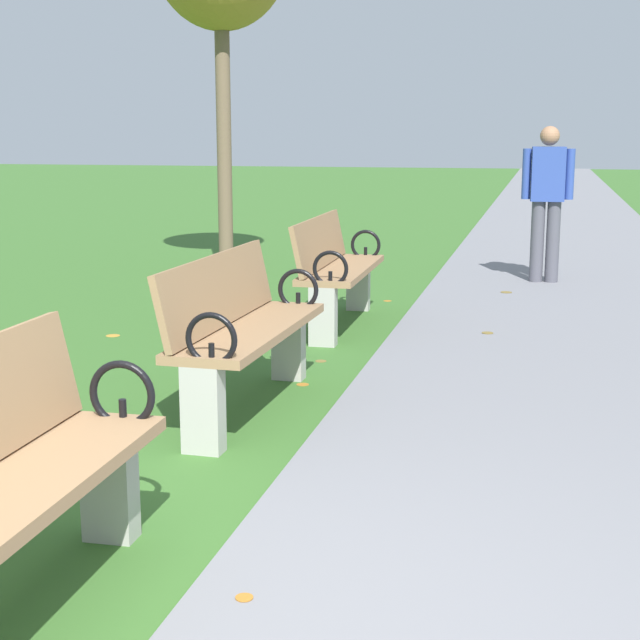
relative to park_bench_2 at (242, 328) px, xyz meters
The scene contains 5 objects.
paved_walkway 15.45m from the park_bench_2, 82.75° to the left, with size 2.89×44.00×0.02m, color slate.
park_bench_2 is the anchor object (origin of this frame).
park_bench_3 2.48m from the park_bench_2, 90.00° to the left, with size 0.50×1.61×0.90m.
pedestrian_walking 5.44m from the park_bench_2, 72.19° to the left, with size 0.53×0.24×1.62m.
scattered_leaves 1.08m from the park_bench_2, 43.46° to the left, with size 5.12×8.67×0.02m.
Camera 1 is at (1.15, -2.32, 1.58)m, focal length 52.92 mm.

